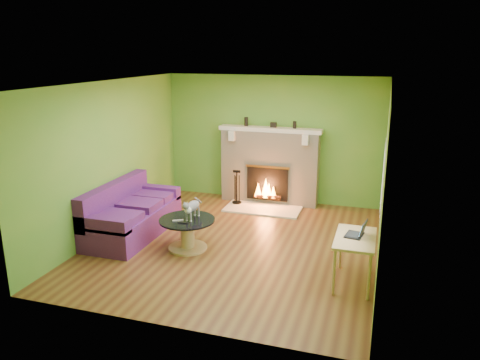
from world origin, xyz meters
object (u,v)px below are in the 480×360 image
at_px(sofa, 130,215).
at_px(desk, 355,243).
at_px(cat, 193,208).
at_px(coffee_table, 187,232).

relative_size(sofa, desk, 2.20).
xyz_separation_m(sofa, cat, (1.27, -0.23, 0.33)).
relative_size(coffee_table, desk, 0.98).
bearing_deg(cat, sofa, 173.99).
distance_m(sofa, coffee_table, 1.23).
relative_size(desk, cat, 1.66).
bearing_deg(sofa, coffee_table, -13.41).
height_order(sofa, cat, sofa).
distance_m(coffee_table, desk, 2.66).
xyz_separation_m(sofa, coffee_table, (1.19, -0.28, -0.06)).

